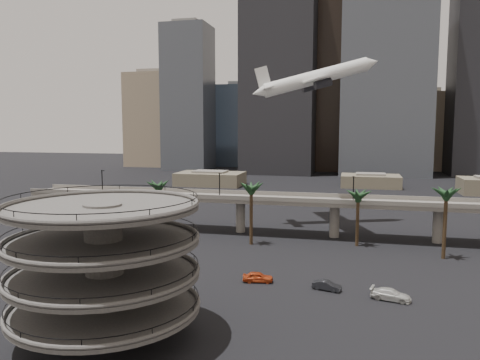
% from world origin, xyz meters
% --- Properties ---
extents(ground, '(700.00, 700.00, 0.00)m').
position_xyz_m(ground, '(0.00, 0.00, 0.00)').
color(ground, black).
rests_on(ground, ground).
extents(parking_ramp, '(22.20, 22.20, 17.35)m').
position_xyz_m(parking_ramp, '(-13.00, -4.00, 9.84)').
color(parking_ramp, '#4A4745').
rests_on(parking_ramp, ground).
extents(overpass, '(130.00, 9.30, 14.70)m').
position_xyz_m(overpass, '(0.00, 55.00, 7.34)').
color(overpass, slate).
rests_on(overpass, ground).
extents(palm_trees, '(76.40, 18.40, 14.00)m').
position_xyz_m(palm_trees, '(11.58, 47.18, 11.30)').
color(palm_trees, '#412E1B').
rests_on(palm_trees, ground).
extents(low_buildings, '(135.00, 27.50, 6.80)m').
position_xyz_m(low_buildings, '(6.89, 142.30, 2.86)').
color(low_buildings, '#675F4C').
rests_on(low_buildings, ground).
extents(skyline, '(269.00, 86.00, 130.44)m').
position_xyz_m(skyline, '(15.11, 217.08, 47.74)').
color(skyline, gray).
rests_on(skyline, ground).
extents(airborne_jet, '(32.31, 29.58, 11.93)m').
position_xyz_m(airborne_jet, '(5.02, 69.17, 37.22)').
color(airborne_jet, white).
rests_on(airborne_jet, ground).
extents(car_a, '(5.16, 2.72, 1.67)m').
position_xyz_m(car_a, '(0.30, 20.32, 0.84)').
color(car_a, '#CA481C').
rests_on(car_a, ground).
extents(car_b, '(4.67, 2.62, 1.46)m').
position_xyz_m(car_b, '(11.37, 19.09, 0.73)').
color(car_b, '#232428').
rests_on(car_b, ground).
extents(car_c, '(6.10, 3.58, 1.66)m').
position_xyz_m(car_c, '(20.62, 17.07, 0.83)').
color(car_c, silver).
rests_on(car_c, ground).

